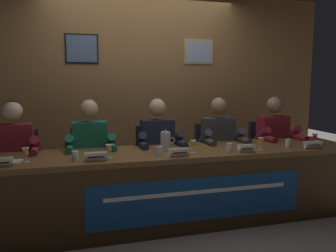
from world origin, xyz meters
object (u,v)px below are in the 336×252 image
Objects in this scene: chair_far_right at (267,158)px; water_cup_right at (229,148)px; water_pitcher_central at (166,141)px; water_cup_far_right at (288,143)px; juice_glass_center at (193,144)px; panelist_far_right at (276,139)px; nameplate_right at (246,148)px; nameplate_far_right at (313,145)px; water_cup_center at (159,151)px; chair_right at (213,162)px; juice_glass_far_left at (26,152)px; nameplate_left at (96,157)px; juice_glass_left at (109,149)px; conference_table at (172,175)px; chair_far_left at (19,175)px; chair_left at (90,170)px; panelist_right at (221,142)px; water_cup_left at (75,156)px; panelist_far_left at (14,153)px; nameplate_far_left at (2,162)px; document_stack_far_left at (8,162)px; juice_glass_far_right at (315,137)px; nameplate_center at (179,152)px; chair_center at (155,165)px; panelist_center at (159,145)px; juice_glass_right at (261,141)px.

water_cup_right is at bearing -139.12° from chair_far_right.
water_cup_far_right is at bearing -7.59° from water_pitcher_central.
juice_glass_center is 1.39m from panelist_far_right.
nameplate_right and nameplate_far_right have the same top height.
water_cup_center is 0.09× the size of chair_right.
juice_glass_far_left reaches higher than nameplate_left.
water_cup_right is 1.00× the size of water_cup_far_right.
nameplate_far_right is at bearing -3.64° from juice_glass_left.
chair_right is at bearing 126.61° from water_cup_far_right.
conference_table is 1.57m from panelist_far_right.
chair_far_left reaches higher than juice_glass_left.
juice_glass_center is (0.95, -0.74, 0.38)m from chair_left.
water_cup_left is at bearing -161.12° from panelist_right.
panelist_far_left is 7.89× the size of nameplate_far_left.
juice_glass_far_left is 0.41m from water_cup_left.
water_cup_right reaches higher than nameplate_right.
water_cup_far_right is (2.02, -0.73, 0.33)m from chair_left.
document_stack_far_left is (-0.14, 0.01, -0.08)m from juice_glass_far_left.
panelist_right is 0.74m from panelist_far_right.
water_pitcher_central reaches higher than chair_far_right.
juice_glass_far_right reaches higher than nameplate_left.
panelist_far_right is 5.59× the size of document_stack_far_left.
juice_glass_left reaches higher than nameplate_center.
chair_center is 0.34m from panelist_center.
nameplate_left reaches higher than conference_table.
juice_glass_far_left is (0.18, -0.71, 0.38)m from chair_far_left.
water_pitcher_central is (1.47, -0.35, 0.11)m from panelist_far_left.
conference_table is at bearing 178.21° from water_cup_far_right.
chair_left is 1.48m from chair_right.
chair_far_left is 2.25m from panelist_right.
water_pitcher_central is at bearing 166.98° from juice_glass_right.
juice_glass_far_right is (0.91, 0.15, 0.05)m from nameplate_right.
juice_glass_left reaches higher than water_cup_right.
panelist_right is (2.23, 0.00, 0.00)m from panelist_far_left.
chair_far_left is 0.76m from document_stack_far_left.
panelist_center is at bearing -7.67° from chair_far_left.
water_pitcher_central reaches higher than water_cup_right.
nameplate_far_left is 2.31m from panelist_right.
chair_right is (2.23, 0.00, 0.00)m from chair_far_left.
water_cup_center is 0.69× the size of juice_glass_right.
juice_glass_right is (0.21, 0.09, 0.05)m from nameplate_right.
chair_left is (0.73, 0.85, -0.33)m from nameplate_far_left.
water_cup_center is 0.38× the size of document_stack_far_left.
water_cup_far_right is at bearing 0.50° from juice_glass_center.
water_cup_far_right is 0.38× the size of document_stack_far_left.
chair_left is 1.00× the size of chair_right.
water_cup_right is (-0.36, -0.02, -0.05)m from juice_glass_right.
nameplate_far_left is at bearing -178.11° from juice_glass_right.
panelist_center is at bearing 133.49° from water_cup_right.
panelist_center is (0.60, 0.54, -0.10)m from juice_glass_left.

